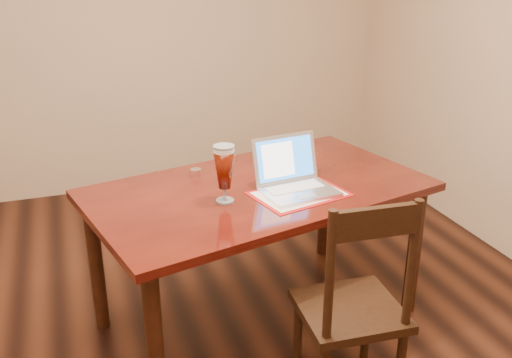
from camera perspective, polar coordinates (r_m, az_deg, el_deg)
name	(u,v)px	position (r m, az deg, el deg)	size (l,w,h in m)	color
room_shell	(187,4)	(2.36, -6.94, 17.02)	(4.51, 5.01, 2.71)	tan
dining_table	(259,202)	(3.00, 0.31, -2.36)	(1.91, 1.34, 1.10)	#54140B
dining_chair	(354,308)	(2.61, 9.74, -12.60)	(0.47, 0.45, 1.05)	black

